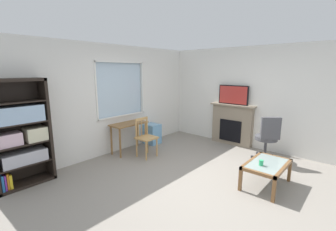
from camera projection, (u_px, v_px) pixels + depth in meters
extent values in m
cube|color=gray|center=(196.00, 183.00, 4.08)|extent=(6.10, 5.97, 0.02)
cube|color=silver|center=(112.00, 134.00, 5.60)|extent=(5.10, 0.12, 0.85)
cube|color=silver|center=(108.00, 53.00, 5.22)|extent=(5.10, 0.12, 0.38)
cube|color=silver|center=(44.00, 95.00, 4.29)|extent=(2.14, 0.12, 1.34)
cube|color=silver|center=(161.00, 86.00, 6.68)|extent=(1.59, 0.12, 1.34)
cube|color=silver|center=(119.00, 89.00, 5.59)|extent=(1.38, 0.02, 1.34)
cube|color=white|center=(122.00, 116.00, 5.68)|extent=(1.44, 0.06, 0.03)
cube|color=white|center=(120.00, 62.00, 5.42)|extent=(1.44, 0.06, 0.03)
cube|color=white|center=(96.00, 91.00, 5.04)|extent=(0.03, 0.06, 1.34)
cube|color=white|center=(142.00, 88.00, 6.06)|extent=(0.03, 0.06, 1.34)
cube|color=silver|center=(256.00, 98.00, 5.75)|extent=(0.12, 5.17, 2.57)
cube|color=black|center=(47.00, 129.00, 4.17)|extent=(0.05, 0.38, 1.85)
cube|color=black|center=(13.00, 80.00, 3.68)|extent=(0.90, 0.38, 0.05)
cube|color=black|center=(27.00, 182.00, 4.04)|extent=(0.90, 0.38, 0.05)
cube|color=black|center=(17.00, 132.00, 3.98)|extent=(0.90, 0.02, 1.85)
cube|color=black|center=(24.00, 163.00, 3.97)|extent=(0.85, 0.36, 0.02)
cube|color=black|center=(22.00, 144.00, 3.89)|extent=(0.85, 0.36, 0.02)
cube|color=black|center=(19.00, 123.00, 3.82)|extent=(0.85, 0.36, 0.02)
cube|color=black|center=(16.00, 102.00, 3.75)|extent=(0.85, 0.36, 0.02)
cube|color=#B2B2BC|center=(24.00, 157.00, 3.94)|extent=(0.69, 0.31, 0.21)
cube|color=beige|center=(8.00, 140.00, 3.72)|extent=(0.38, 0.28, 0.21)
cube|color=beige|center=(35.00, 134.00, 4.03)|extent=(0.33, 0.31, 0.24)
cube|color=#9EBCDB|center=(18.00, 114.00, 3.79)|extent=(0.74, 0.33, 0.28)
cube|color=#286BB2|center=(1.00, 182.00, 3.72)|extent=(0.03, 0.29, 0.27)
cube|color=purple|center=(4.00, 181.00, 3.75)|extent=(0.02, 0.27, 0.26)
cube|color=orange|center=(6.00, 180.00, 3.78)|extent=(0.03, 0.23, 0.27)
cube|color=yellow|center=(9.00, 180.00, 3.81)|extent=(0.04, 0.24, 0.24)
cube|color=brown|center=(129.00, 124.00, 5.50)|extent=(0.90, 0.43, 0.03)
cylinder|color=brown|center=(120.00, 143.00, 5.16)|extent=(0.04, 0.04, 0.70)
cylinder|color=brown|center=(146.00, 136.00, 5.75)|extent=(0.04, 0.04, 0.70)
cylinder|color=brown|center=(111.00, 140.00, 5.38)|extent=(0.04, 0.04, 0.70)
cylinder|color=brown|center=(137.00, 133.00, 5.97)|extent=(0.04, 0.04, 0.70)
cube|color=tan|center=(147.00, 138.00, 5.24)|extent=(0.42, 0.40, 0.04)
cylinder|color=tan|center=(146.00, 151.00, 5.05)|extent=(0.04, 0.04, 0.43)
cylinder|color=tan|center=(157.00, 147.00, 5.30)|extent=(0.04, 0.04, 0.43)
cylinder|color=tan|center=(137.00, 148.00, 5.26)|extent=(0.04, 0.04, 0.43)
cylinder|color=tan|center=(147.00, 144.00, 5.51)|extent=(0.04, 0.04, 0.43)
cylinder|color=tan|center=(136.00, 129.00, 5.17)|extent=(0.04, 0.04, 0.45)
cylinder|color=tan|center=(147.00, 126.00, 5.42)|extent=(0.04, 0.04, 0.45)
cube|color=tan|center=(142.00, 119.00, 5.26)|extent=(0.36, 0.04, 0.06)
cylinder|color=tan|center=(138.00, 129.00, 5.23)|extent=(0.02, 0.02, 0.35)
cylinder|color=tan|center=(142.00, 128.00, 5.30)|extent=(0.02, 0.02, 0.35)
cylinder|color=tan|center=(145.00, 128.00, 5.38)|extent=(0.02, 0.02, 0.35)
cube|color=#72ADDB|center=(152.00, 134.00, 6.23)|extent=(0.35, 0.40, 0.54)
cube|color=gray|center=(232.00, 125.00, 6.13)|extent=(0.18, 1.10, 1.05)
cube|color=black|center=(230.00, 131.00, 6.09)|extent=(0.03, 0.60, 0.58)
cube|color=gray|center=(233.00, 105.00, 6.01)|extent=(0.26, 1.20, 0.04)
cube|color=black|center=(233.00, 95.00, 5.96)|extent=(0.05, 0.80, 0.50)
cube|color=#B2332D|center=(233.00, 95.00, 5.93)|extent=(0.01, 0.75, 0.45)
cylinder|color=#4C4C51|center=(266.00, 138.00, 5.12)|extent=(0.48, 0.48, 0.09)
cube|color=#4C4C51|center=(271.00, 128.00, 4.85)|extent=(0.30, 0.37, 0.48)
cylinder|color=#38383D|center=(265.00, 148.00, 5.17)|extent=(0.06, 0.06, 0.42)
cube|color=#38383D|center=(258.00, 157.00, 5.22)|extent=(0.19, 0.25, 0.03)
cylinder|color=#38383D|center=(252.00, 157.00, 5.23)|extent=(0.05, 0.05, 0.05)
cube|color=#38383D|center=(264.00, 159.00, 5.08)|extent=(0.28, 0.12, 0.03)
cylinder|color=#38383D|center=(264.00, 161.00, 4.96)|extent=(0.05, 0.05, 0.05)
cube|color=#38383D|center=(271.00, 158.00, 5.12)|extent=(0.04, 0.28, 0.03)
cylinder|color=#38383D|center=(277.00, 160.00, 5.03)|extent=(0.05, 0.05, 0.05)
cube|color=#38383D|center=(268.00, 156.00, 5.28)|extent=(0.28, 0.12, 0.03)
cylinder|color=#38383D|center=(272.00, 155.00, 5.35)|extent=(0.05, 0.05, 0.05)
cube|color=#38383D|center=(261.00, 155.00, 5.34)|extent=(0.19, 0.25, 0.03)
cylinder|color=#38383D|center=(257.00, 153.00, 5.48)|extent=(0.05, 0.05, 0.05)
cube|color=#8C9E99|center=(267.00, 163.00, 3.90)|extent=(0.84, 0.48, 0.02)
cube|color=brown|center=(284.00, 169.00, 3.73)|extent=(0.94, 0.05, 0.05)
cube|color=brown|center=(252.00, 160.00, 4.07)|extent=(0.94, 0.05, 0.05)
cube|color=brown|center=(257.00, 173.00, 3.57)|extent=(0.05, 0.58, 0.05)
cube|color=brown|center=(275.00, 157.00, 4.23)|extent=(0.05, 0.58, 0.05)
cube|color=brown|center=(274.00, 191.00, 3.44)|extent=(0.05, 0.05, 0.37)
cube|color=brown|center=(290.00, 172.00, 4.10)|extent=(0.05, 0.05, 0.37)
cube|color=brown|center=(240.00, 180.00, 3.78)|extent=(0.05, 0.05, 0.37)
cube|color=brown|center=(260.00, 164.00, 4.44)|extent=(0.05, 0.05, 0.37)
cylinder|color=#33B770|center=(261.00, 163.00, 3.79)|extent=(0.07, 0.07, 0.09)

